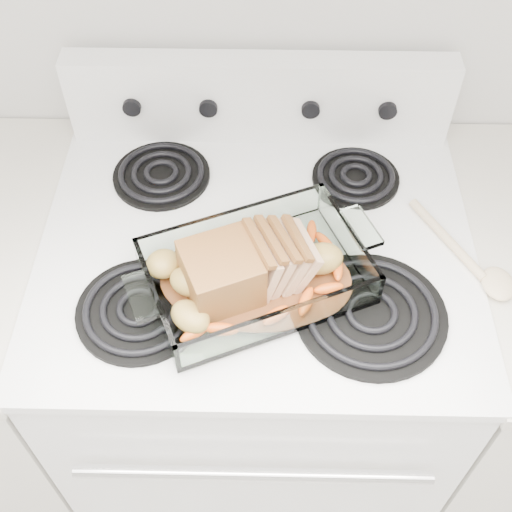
{
  "coord_description": "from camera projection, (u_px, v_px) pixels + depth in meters",
  "views": [
    {
      "loc": [
        0.01,
        0.9,
        1.81
      ],
      "look_at": [
        0.0,
        1.57,
        0.99
      ],
      "focal_mm": 45.0,
      "sensor_mm": 36.0,
      "label": 1
    }
  ],
  "objects": [
    {
      "name": "wooden_spoon",
      "position": [
        475.0,
        263.0,
        1.11
      ],
      "size": [
        0.15,
        0.23,
        0.02
      ],
      "rotation": [
        0.0,
        0.0,
        0.5
      ],
      "color": "beige",
      "rests_on": "electric_range"
    },
    {
      "name": "roast_vegetables",
      "position": [
        254.0,
        256.0,
        1.09
      ],
      "size": [
        0.36,
        0.19,
        0.04
      ],
      "rotation": [
        0.0,
        0.0,
        -0.35
      ],
      "color": "#E3530F",
      "rests_on": "baking_dish"
    },
    {
      "name": "baking_dish",
      "position": [
        256.0,
        276.0,
        1.07
      ],
      "size": [
        0.35,
        0.23,
        0.07
      ],
      "rotation": [
        0.0,
        0.0,
        0.4
      ],
      "color": "white",
      "rests_on": "electric_range"
    },
    {
      "name": "pork_roast",
      "position": [
        237.0,
        263.0,
        1.04
      ],
      "size": [
        0.21,
        0.11,
        0.09
      ],
      "rotation": [
        0.0,
        0.0,
        0.22
      ],
      "color": "brown",
      "rests_on": "baking_dish"
    },
    {
      "name": "electric_range",
      "position": [
        257.0,
        365.0,
        1.51
      ],
      "size": [
        0.78,
        0.7,
        1.12
      ],
      "color": "white",
      "rests_on": "ground"
    }
  ]
}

